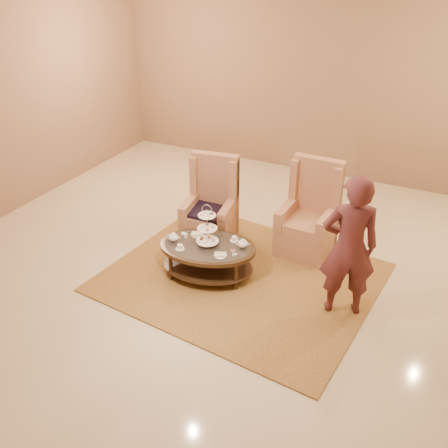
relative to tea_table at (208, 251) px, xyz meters
The scene contains 8 objects.
ground 0.46m from the tea_table, ahead, with size 8.00×8.00×0.00m, color beige.
ceiling 0.46m from the tea_table, ahead, with size 8.00×8.00×0.02m, color white.
wall_back 4.24m from the tea_table, 86.19° to the left, with size 8.00×0.04×3.50m, color #967252.
rug 0.58m from the tea_table, 18.63° to the left, with size 3.56×3.07×0.02m.
tea_table is the anchor object (origin of this frame).
armchair_left 0.94m from the tea_table, 114.50° to the left, with size 0.79×0.81×1.27m.
armchair_right 1.56m from the tea_table, 51.91° to the left, with size 0.74×0.76×1.32m.
person 1.83m from the tea_table, ahead, with size 0.75×0.63×1.75m.
Camera 1 is at (2.32, -4.79, 3.81)m, focal length 40.00 mm.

